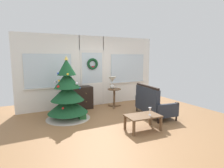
% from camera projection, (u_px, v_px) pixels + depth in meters
% --- Properties ---
extents(ground_plane, '(6.76, 6.76, 0.00)m').
position_uv_depth(ground_plane, '(119.00, 122.00, 5.19)').
color(ground_plane, '#996B42').
extents(back_wall_with_door, '(5.20, 0.19, 2.55)m').
position_uv_depth(back_wall_with_door, '(92.00, 71.00, 6.84)').
color(back_wall_with_door, white).
rests_on(back_wall_with_door, ground).
extents(christmas_tree, '(1.28, 1.28, 1.83)m').
position_uv_depth(christmas_tree, '(68.00, 96.00, 5.41)').
color(christmas_tree, '#4C331E').
rests_on(christmas_tree, ground).
extents(dresser_cabinet, '(0.91, 0.47, 0.78)m').
position_uv_depth(dresser_cabinet, '(79.00, 98.00, 6.44)').
color(dresser_cabinet, black).
rests_on(dresser_cabinet, ground).
extents(settee_sofa, '(0.86, 1.45, 0.96)m').
position_uv_depth(settee_sofa, '(152.00, 104.00, 5.70)').
color(settee_sofa, black).
rests_on(settee_sofa, ground).
extents(side_table, '(0.50, 0.48, 0.66)m').
position_uv_depth(side_table, '(114.00, 94.00, 6.70)').
color(side_table, brown).
rests_on(side_table, ground).
extents(table_lamp, '(0.28, 0.28, 0.44)m').
position_uv_depth(table_lamp, '(112.00, 81.00, 6.64)').
color(table_lamp, silver).
rests_on(table_lamp, side_table).
extents(coffee_table, '(0.87, 0.57, 0.38)m').
position_uv_depth(coffee_table, '(143.00, 117.00, 4.58)').
color(coffee_table, brown).
rests_on(coffee_table, ground).
extents(wine_glass, '(0.08, 0.08, 0.20)m').
position_uv_depth(wine_glass, '(150.00, 110.00, 4.55)').
color(wine_glass, silver).
rests_on(wine_glass, coffee_table).
extents(gift_box, '(0.20, 0.18, 0.20)m').
position_uv_depth(gift_box, '(82.00, 116.00, 5.39)').
color(gift_box, '#266633').
rests_on(gift_box, ground).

